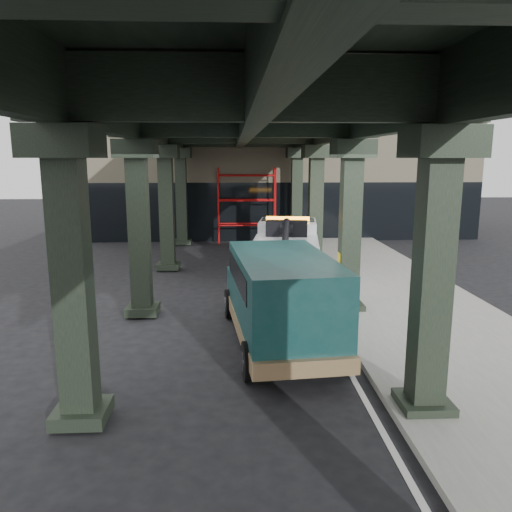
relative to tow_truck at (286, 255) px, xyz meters
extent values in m
plane|color=black|center=(-1.06, -4.73, -1.21)|extent=(90.00, 90.00, 0.00)
cube|color=gray|center=(3.44, -2.73, -1.13)|extent=(5.00, 40.00, 0.15)
cube|color=silver|center=(0.64, -2.73, -1.20)|extent=(0.12, 38.00, 0.01)
cube|color=black|center=(1.54, -8.73, 1.29)|extent=(0.55, 0.55, 5.00)
cube|color=black|center=(1.54, -8.73, 3.54)|extent=(1.10, 1.10, 0.50)
cube|color=black|center=(1.54, -8.73, -1.03)|extent=(0.90, 0.90, 0.24)
cube|color=black|center=(1.54, -2.73, 1.29)|extent=(0.55, 0.55, 5.00)
cube|color=black|center=(1.54, -2.73, 3.54)|extent=(1.10, 1.10, 0.50)
cube|color=black|center=(1.54, -2.73, -1.03)|extent=(0.90, 0.90, 0.24)
cube|color=black|center=(1.54, 3.27, 1.29)|extent=(0.55, 0.55, 5.00)
cube|color=black|center=(1.54, 3.27, 3.54)|extent=(1.10, 1.10, 0.50)
cube|color=black|center=(1.54, 3.27, -1.03)|extent=(0.90, 0.90, 0.24)
cube|color=black|center=(1.54, 9.27, 1.29)|extent=(0.55, 0.55, 5.00)
cube|color=black|center=(1.54, 9.27, 3.54)|extent=(1.10, 1.10, 0.50)
cube|color=black|center=(1.54, 9.27, -1.03)|extent=(0.90, 0.90, 0.24)
cube|color=black|center=(-4.46, -8.73, 1.29)|extent=(0.55, 0.55, 5.00)
cube|color=black|center=(-4.46, -8.73, 3.54)|extent=(1.10, 1.10, 0.50)
cube|color=black|center=(-4.46, -8.73, -1.03)|extent=(0.90, 0.90, 0.24)
cube|color=black|center=(-4.46, -2.73, 1.29)|extent=(0.55, 0.55, 5.00)
cube|color=black|center=(-4.46, -2.73, 3.54)|extent=(1.10, 1.10, 0.50)
cube|color=black|center=(-4.46, -2.73, -1.03)|extent=(0.90, 0.90, 0.24)
cube|color=black|center=(-4.46, 3.27, 1.29)|extent=(0.55, 0.55, 5.00)
cube|color=black|center=(-4.46, 3.27, 3.54)|extent=(1.10, 1.10, 0.50)
cube|color=black|center=(-4.46, 3.27, -1.03)|extent=(0.90, 0.90, 0.24)
cube|color=black|center=(-4.46, 9.27, 1.29)|extent=(0.55, 0.55, 5.00)
cube|color=black|center=(-4.46, 9.27, 3.54)|extent=(1.10, 1.10, 0.50)
cube|color=black|center=(-4.46, 9.27, -1.03)|extent=(0.90, 0.90, 0.24)
cube|color=black|center=(1.54, -2.73, 4.34)|extent=(0.35, 32.00, 1.10)
cube|color=black|center=(-4.46, -2.73, 4.34)|extent=(0.35, 32.00, 1.10)
cube|color=black|center=(-1.46, -2.73, 4.34)|extent=(0.35, 32.00, 1.10)
cube|color=black|center=(-1.46, -2.73, 5.04)|extent=(7.40, 32.00, 0.30)
cube|color=#C6B793|center=(0.94, 15.27, 2.79)|extent=(22.00, 10.00, 8.00)
cylinder|color=red|center=(-2.56, 10.17, 0.79)|extent=(0.08, 0.08, 4.00)
cylinder|color=red|center=(-2.56, 9.37, 0.79)|extent=(0.08, 0.08, 4.00)
cylinder|color=red|center=(0.44, 10.17, 0.79)|extent=(0.08, 0.08, 4.00)
cylinder|color=red|center=(0.44, 9.37, 0.79)|extent=(0.08, 0.08, 4.00)
cylinder|color=red|center=(-1.06, 10.17, -0.21)|extent=(3.00, 0.08, 0.08)
cylinder|color=red|center=(-1.06, 10.17, 1.09)|extent=(3.00, 0.08, 0.08)
cylinder|color=red|center=(-1.06, 10.17, 2.39)|extent=(3.00, 0.08, 0.08)
cube|color=black|center=(-0.06, -0.46, -0.58)|extent=(1.82, 6.76, 0.22)
cube|color=silver|center=(0.25, 1.80, 0.18)|extent=(2.38, 2.42, 1.61)
cube|color=silver|center=(0.38, 2.73, -0.27)|extent=(2.17, 0.91, 0.80)
cube|color=black|center=(0.28, 2.02, 0.63)|extent=(2.11, 1.42, 0.76)
cube|color=silver|center=(-0.21, -1.48, 0.00)|extent=(2.74, 4.72, 1.25)
cube|color=orange|center=(0.23, 1.62, 1.07)|extent=(1.63, 0.47, 0.14)
cube|color=black|center=(0.04, 0.29, 0.89)|extent=(1.49, 0.73, 0.54)
cylinder|color=black|center=(-0.18, -1.30, 0.67)|extent=(0.65, 3.13, 1.20)
cube|color=black|center=(-0.52, -3.74, -0.89)|extent=(0.44, 1.28, 0.16)
cube|color=black|center=(-0.61, -4.36, -0.94)|extent=(1.45, 0.42, 0.16)
cylinder|color=black|center=(-0.68, 2.20, -0.72)|extent=(0.45, 1.02, 0.98)
cylinder|color=silver|center=(-0.68, 2.20, -0.72)|extent=(0.42, 0.58, 0.54)
cylinder|color=black|center=(1.26, 1.93, -0.72)|extent=(0.45, 1.02, 0.98)
cylinder|color=silver|center=(1.26, 1.93, -0.72)|extent=(0.42, 0.58, 0.54)
cylinder|color=black|center=(-1.09, -0.72, -0.72)|extent=(0.45, 1.02, 0.98)
cylinder|color=silver|center=(-1.09, -0.72, -0.72)|extent=(0.42, 0.58, 0.54)
cylinder|color=black|center=(0.85, -1.00, -0.72)|extent=(0.45, 1.02, 0.98)
cylinder|color=silver|center=(0.85, -1.00, -0.72)|extent=(0.42, 0.58, 0.54)
cylinder|color=black|center=(-1.26, -1.87, -0.72)|extent=(0.45, 1.02, 0.98)
cylinder|color=silver|center=(-1.26, -1.87, -0.72)|extent=(0.42, 0.58, 0.54)
cylinder|color=black|center=(0.69, -2.15, -0.72)|extent=(0.45, 1.02, 0.98)
cylinder|color=silver|center=(0.69, -2.15, -0.72)|extent=(0.42, 0.58, 0.54)
cube|color=#103A39|center=(-0.95, -2.92, -0.27)|extent=(2.12, 1.28, 0.89)
cube|color=#103A39|center=(-0.68, -5.62, 0.12)|extent=(2.50, 4.62, 1.92)
cube|color=olive|center=(-0.72, -5.23, -0.66)|extent=(2.65, 5.71, 0.35)
cube|color=black|center=(-0.91, -3.31, 0.52)|extent=(1.96, 0.61, 0.82)
cube|color=black|center=(-0.71, -5.33, 0.62)|extent=(2.44, 3.74, 0.54)
cube|color=silver|center=(-1.00, -2.40, -0.66)|extent=(1.98, 0.31, 0.30)
cylinder|color=black|center=(-1.92, -3.07, -0.79)|extent=(0.36, 0.85, 0.83)
cylinder|color=silver|center=(-1.92, -3.07, -0.79)|extent=(0.36, 0.48, 0.46)
cylinder|color=black|center=(0.04, -2.87, -0.79)|extent=(0.36, 0.85, 0.83)
cylinder|color=silver|center=(0.04, -2.87, -0.79)|extent=(0.36, 0.48, 0.46)
cylinder|color=black|center=(-1.51, -7.19, -0.79)|extent=(0.36, 0.85, 0.83)
cylinder|color=silver|center=(-1.51, -7.19, -0.79)|extent=(0.36, 0.48, 0.46)
cylinder|color=black|center=(0.45, -7.00, -0.79)|extent=(0.36, 0.85, 0.83)
cylinder|color=silver|center=(0.45, -7.00, -0.79)|extent=(0.36, 0.48, 0.46)
camera|label=1|loc=(-1.84, -16.79, 3.29)|focal=35.00mm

